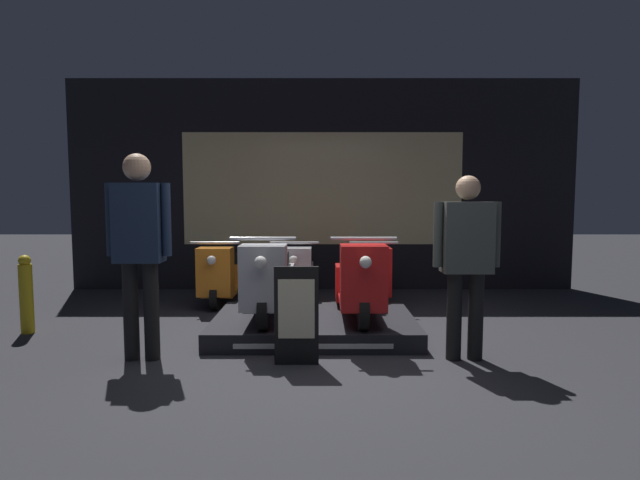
% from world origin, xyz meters
% --- Properties ---
extents(ground_plane, '(30.00, 30.00, 0.00)m').
position_xyz_m(ground_plane, '(0.00, 0.00, 0.00)').
color(ground_plane, '#2D2D33').
extents(shop_wall_back, '(7.72, 0.09, 3.20)m').
position_xyz_m(shop_wall_back, '(0.00, 3.49, 1.60)').
color(shop_wall_back, black).
rests_on(shop_wall_back, ground_plane).
extents(display_platform, '(2.06, 1.44, 0.19)m').
position_xyz_m(display_platform, '(-0.10, 0.90, 0.09)').
color(display_platform, black).
rests_on(display_platform, ground_plane).
extents(scooter_display_left, '(0.61, 1.51, 0.87)m').
position_xyz_m(scooter_display_left, '(-0.56, 0.90, 0.54)').
color(scooter_display_left, black).
rests_on(scooter_display_left, display_platform).
extents(scooter_display_right, '(0.61, 1.51, 0.87)m').
position_xyz_m(scooter_display_right, '(0.36, 0.90, 0.54)').
color(scooter_display_right, black).
rests_on(scooter_display_right, display_platform).
extents(scooter_backrow_0, '(0.61, 1.51, 0.87)m').
position_xyz_m(scooter_backrow_0, '(-1.35, 2.51, 0.36)').
color(scooter_backrow_0, black).
rests_on(scooter_backrow_0, ground_plane).
extents(scooter_backrow_1, '(0.61, 1.51, 0.87)m').
position_xyz_m(scooter_backrow_1, '(-0.36, 2.51, 0.36)').
color(scooter_backrow_1, black).
rests_on(scooter_backrow_1, ground_plane).
extents(scooter_backrow_2, '(0.61, 1.51, 0.87)m').
position_xyz_m(scooter_backrow_2, '(0.63, 2.51, 0.36)').
color(scooter_backrow_2, black).
rests_on(scooter_backrow_2, ground_plane).
extents(person_left_browsing, '(0.56, 0.23, 1.79)m').
position_xyz_m(person_left_browsing, '(-1.59, 0.08, 1.05)').
color(person_left_browsing, black).
rests_on(person_left_browsing, ground_plane).
extents(person_right_browsing, '(0.58, 0.23, 1.60)m').
position_xyz_m(person_right_browsing, '(1.23, 0.08, 0.94)').
color(person_right_browsing, black).
rests_on(person_right_browsing, ground_plane).
extents(price_sign_board, '(0.37, 0.04, 0.84)m').
position_xyz_m(price_sign_board, '(-0.24, -0.05, 0.42)').
color(price_sign_board, black).
rests_on(price_sign_board, ground_plane).
extents(street_bollard, '(0.13, 0.13, 0.82)m').
position_xyz_m(street_bollard, '(-3.10, 0.93, 0.41)').
color(street_bollard, gold).
rests_on(street_bollard, ground_plane).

